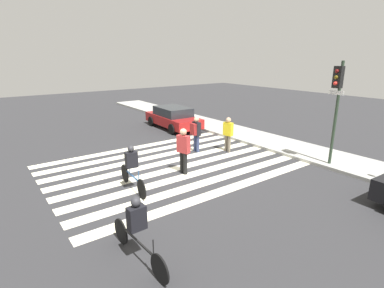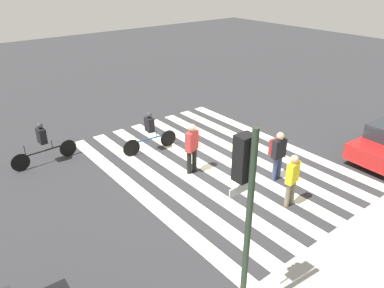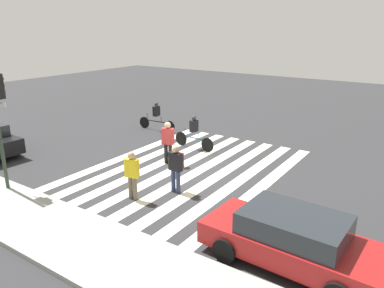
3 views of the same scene
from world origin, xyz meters
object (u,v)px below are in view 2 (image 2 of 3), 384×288
cyclist_far_lane (43,142)px  pedestrian_adult_tall_backpack (292,178)px  pedestrian_child_with_backpack (278,152)px  pedestrian_adult_blue_shirt (192,146)px  cyclist_near_curb (150,131)px  traffic_light (245,195)px

cyclist_far_lane → pedestrian_adult_tall_backpack: bearing=121.5°
pedestrian_child_with_backpack → pedestrian_adult_tall_backpack: bearing=59.5°
pedestrian_adult_blue_shirt → cyclist_far_lane: size_ratio=0.76×
cyclist_far_lane → cyclist_near_curb: 3.90m
pedestrian_adult_blue_shirt → cyclist_far_lane: pedestrian_adult_blue_shirt is taller
cyclist_far_lane → cyclist_near_curb: (-3.58, 1.56, 0.00)m
traffic_light → cyclist_near_curb: size_ratio=1.90×
pedestrian_child_with_backpack → cyclist_near_curb: bearing=-59.5°
traffic_light → cyclist_near_curb: 8.44m
pedestrian_child_with_backpack → pedestrian_adult_tall_backpack: pedestrian_child_with_backpack is taller
cyclist_far_lane → traffic_light: bearing=92.3°
pedestrian_adult_blue_shirt → pedestrian_adult_tall_backpack: pedestrian_adult_blue_shirt is taller
traffic_light → pedestrian_adult_blue_shirt: size_ratio=2.36×
cyclist_far_lane → cyclist_near_curb: size_ratio=1.06×
cyclist_near_curb → pedestrian_child_with_backpack: bearing=121.4°
cyclist_near_curb → traffic_light: bearing=74.7°
traffic_light → pedestrian_adult_tall_backpack: 5.02m
pedestrian_child_with_backpack → cyclist_far_lane: (5.80, -5.98, -0.16)m
pedestrian_adult_tall_backpack → cyclist_near_curb: size_ratio=0.74×
pedestrian_adult_blue_shirt → cyclist_near_curb: bearing=77.8°
pedestrian_adult_tall_backpack → cyclist_far_lane: size_ratio=0.70×
pedestrian_adult_blue_shirt → traffic_light: bearing=-137.6°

